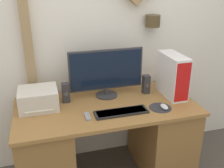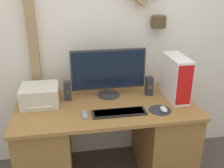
{
  "view_description": "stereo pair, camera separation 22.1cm",
  "coord_description": "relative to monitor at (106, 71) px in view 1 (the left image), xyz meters",
  "views": [
    {
      "loc": [
        -0.51,
        -1.58,
        1.8
      ],
      "look_at": [
        0.05,
        0.38,
        0.96
      ],
      "focal_mm": 42.0,
      "sensor_mm": 36.0,
      "label": 1
    },
    {
      "loc": [
        -0.3,
        -1.63,
        1.8
      ],
      "look_at": [
        0.05,
        0.38,
        0.96
      ],
      "focal_mm": 42.0,
      "sensor_mm": 36.0,
      "label": 2
    }
  ],
  "objects": [
    {
      "name": "remote_control",
      "position": [
        -0.25,
        -0.35,
        -0.23
      ],
      "size": [
        0.04,
        0.12,
        0.02
      ],
      "color": "gray",
      "rests_on": "desk"
    },
    {
      "name": "speaker_right",
      "position": [
        0.38,
        -0.04,
        -0.15
      ],
      "size": [
        0.06,
        0.07,
        0.18
      ],
      "color": "#2D2D33",
      "rests_on": "desk"
    },
    {
      "name": "mouse",
      "position": [
        0.4,
        -0.39,
        -0.22
      ],
      "size": [
        0.05,
        0.1,
        0.03
      ],
      "color": "silver",
      "rests_on": "mousepad"
    },
    {
      "name": "wall_back",
      "position": [
        -0.05,
        0.24,
        0.36
      ],
      "size": [
        6.4,
        0.19,
        2.7
      ],
      "color": "white",
      "rests_on": "ground_plane"
    },
    {
      "name": "monitor",
      "position": [
        0.0,
        0.0,
        0.0
      ],
      "size": [
        0.68,
        0.2,
        0.44
      ],
      "color": "#333338",
      "rests_on": "desk"
    },
    {
      "name": "speaker_left",
      "position": [
        -0.38,
        -0.03,
        -0.15
      ],
      "size": [
        0.06,
        0.07,
        0.18
      ],
      "color": "#2D2D33",
      "rests_on": "desk"
    },
    {
      "name": "desk",
      "position": [
        -0.05,
        -0.19,
        -0.61
      ],
      "size": [
        1.55,
        0.76,
        0.77
      ],
      "color": "olive",
      "rests_on": "ground_plane"
    },
    {
      "name": "mousepad",
      "position": [
        0.37,
        -0.36,
        -0.24
      ],
      "size": [
        0.19,
        0.19,
        0.0
      ],
      "color": "#2D2D33",
      "rests_on": "desk"
    },
    {
      "name": "computer_tower",
      "position": [
        0.59,
        -0.15,
        -0.04
      ],
      "size": [
        0.15,
        0.37,
        0.39
      ],
      "color": "white",
      "rests_on": "desk"
    },
    {
      "name": "printer",
      "position": [
        -0.61,
        -0.07,
        -0.16
      ],
      "size": [
        0.32,
        0.29,
        0.17
      ],
      "color": "beige",
      "rests_on": "desk"
    },
    {
      "name": "keyboard",
      "position": [
        0.03,
        -0.36,
        -0.23
      ],
      "size": [
        0.44,
        0.13,
        0.02
      ],
      "color": "black",
      "rests_on": "desk"
    }
  ]
}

